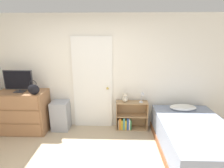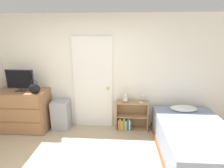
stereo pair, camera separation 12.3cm
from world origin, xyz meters
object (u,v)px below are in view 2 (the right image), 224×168
Objects in this scene: desk_lamp at (142,96)px; teddy_bear at (125,98)px; tv at (20,80)px; bed at (194,140)px; storage_bin at (61,115)px; bookshelf at (129,118)px; dresser at (26,110)px; handbag at (35,88)px.

teddy_bear is at bearing 174.62° from desk_lamp.
tv reaches higher than bed.
storage_bin is 2.81m from bed.
tv is 2.83× the size of teddy_bear.
bookshelf is 0.50m from teddy_bear.
dresser is 3.41× the size of handbag.
desk_lamp is 0.12× the size of bed.
handbag reaches higher than desk_lamp.
dresser is at bearing -172.47° from storage_bin.
desk_lamp is (2.63, 0.15, -0.35)m from tv.
teddy_bear is (1.46, 0.05, 0.42)m from storage_bin.
storage_bin is 1.52m from teddy_bear.
desk_lamp is at bearing 7.73° from handbag.
storage_bin reaches higher than bed.
dresser is at bearing -176.07° from bookshelf.
tv is 0.44m from handbag.
dresser is 4.76× the size of teddy_bear.
tv is (-0.01, -0.02, 0.71)m from dresser.
storage_bin is at bearing -177.93° from teddy_bear.
tv is 1.17m from storage_bin.
handbag is 0.16× the size of bed.
teddy_bear is (-0.10, -0.00, 0.49)m from bookshelf.
teddy_bear reaches higher than bookshelf.
handbag is 2.27m from desk_lamp.
handbag is at bearing -26.25° from dresser.
teddy_bear is 0.11× the size of bed.
storage_bin is 0.94× the size of bookshelf.
bed is (1.24, -0.83, -0.48)m from teddy_bear.
dresser is at bearing -177.35° from desk_lamp.
storage_bin is (0.79, 0.13, -0.84)m from tv.
dresser is 1.68× the size of tv.
storage_bin reaches higher than bookshelf.
bookshelf is at bearing 143.95° from bed.
bookshelf is (2.35, 0.18, -0.91)m from tv.
desk_lamp is (2.24, 0.30, -0.22)m from handbag.
handbag is 2.15m from bookshelf.
dresser is 2.36m from bookshelf.
bookshelf is at bearing 2.11° from storage_bin.
teddy_bear is (1.87, 0.34, -0.29)m from handbag.
tv is at bearing -170.90° from storage_bin.
tv is 3.67m from bed.
teddy_bear is 0.90× the size of desk_lamp.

